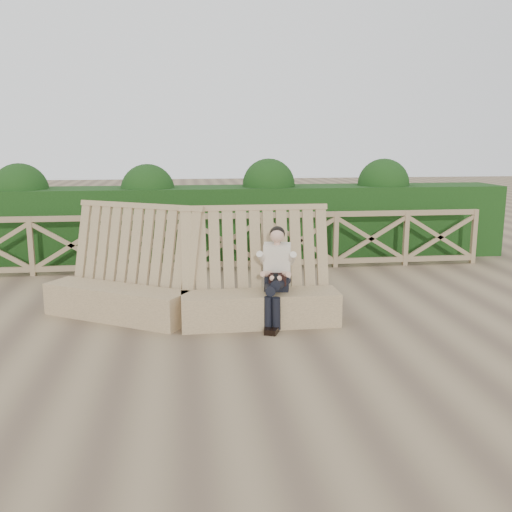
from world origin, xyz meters
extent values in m
plane|color=brown|center=(0.00, 0.00, 0.00)|extent=(60.00, 60.00, 0.00)
cube|color=olive|center=(-1.76, 0.68, 0.23)|extent=(2.07, 1.53, 0.45)
cube|color=olive|center=(-1.62, 0.92, 0.80)|extent=(2.04, 1.48, 1.57)
cube|color=olive|center=(0.21, 0.14, 0.23)|extent=(2.12, 0.52, 0.45)
cube|color=olive|center=(0.20, 0.41, 0.80)|extent=(2.12, 0.46, 1.57)
cube|color=black|center=(0.44, 0.23, 0.55)|extent=(0.37, 0.30, 0.20)
cube|color=beige|center=(0.45, 0.28, 0.86)|extent=(0.41, 0.33, 0.48)
sphere|color=tan|center=(0.44, 0.23, 1.21)|extent=(0.23, 0.23, 0.19)
sphere|color=black|center=(0.45, 0.27, 1.22)|extent=(0.25, 0.25, 0.21)
cylinder|color=black|center=(0.32, 0.07, 0.54)|extent=(0.22, 0.44, 0.14)
cylinder|color=black|center=(0.47, 0.05, 0.60)|extent=(0.22, 0.44, 0.15)
cylinder|color=black|center=(0.27, -0.13, 0.23)|extent=(0.13, 0.13, 0.45)
cylinder|color=black|center=(0.37, -0.17, 0.23)|extent=(0.13, 0.13, 0.45)
cube|color=black|center=(0.25, -0.21, 0.04)|extent=(0.13, 0.23, 0.07)
cube|color=black|center=(0.34, -0.24, 0.04)|extent=(0.13, 0.23, 0.07)
cube|color=black|center=(0.43, 0.07, 0.64)|extent=(0.26, 0.18, 0.15)
cube|color=black|center=(0.38, -0.07, 0.70)|extent=(0.08, 0.09, 0.11)
cube|color=#7E6449|center=(0.00, 3.50, 1.05)|extent=(10.10, 0.07, 0.10)
cube|color=#7E6449|center=(0.00, 3.50, 0.12)|extent=(10.10, 0.07, 0.10)
cube|color=black|center=(0.00, 4.70, 0.75)|extent=(12.00, 1.20, 1.50)
camera|label=1|loc=(-0.79, -7.17, 2.46)|focal=40.00mm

